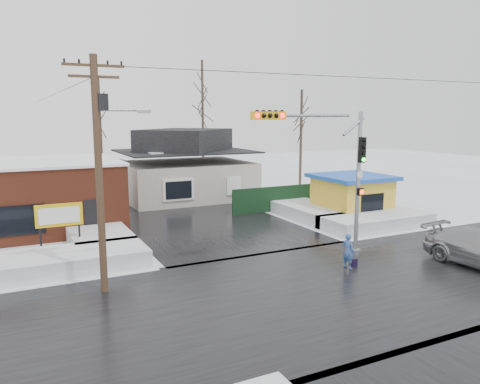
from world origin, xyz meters
name	(u,v)px	position (x,y,z in m)	size (l,w,h in m)	color
ground	(326,288)	(0.00, 0.00, 0.00)	(120.00, 120.00, 0.00)	white
road_ns	(326,288)	(0.00, 0.00, 0.01)	(10.00, 120.00, 0.02)	black
road_ew	(326,288)	(0.00, 0.00, 0.01)	(120.00, 10.00, 0.02)	black
snowbank_nw	(67,261)	(-9.00, 7.00, 0.40)	(7.00, 3.00, 0.80)	white
snowbank_ne	(376,221)	(9.00, 7.00, 0.40)	(7.00, 3.00, 0.80)	white
snowbank_nside_w	(94,231)	(-7.00, 12.00, 0.40)	(3.00, 8.00, 0.80)	white
snowbank_nside_e	(303,209)	(7.00, 12.00, 0.40)	(3.00, 8.00, 0.80)	white
traffic_signal	(333,165)	(2.43, 2.97, 4.54)	(6.05, 0.68, 7.00)	gray
utility_pole	(100,161)	(-7.93, 3.50, 5.11)	(3.15, 0.44, 9.00)	#382619
brick_building	(12,196)	(-11.00, 15.99, 2.08)	(12.20, 8.20, 4.12)	brown
marquee_sign	(59,217)	(-9.00, 9.49, 1.92)	(2.20, 0.21, 2.55)	black
house	(185,167)	(2.00, 22.00, 2.62)	(10.40, 8.40, 5.76)	beige
kiosk	(352,196)	(9.50, 9.99, 1.46)	(4.60, 4.60, 2.88)	yellow
fence	(282,198)	(6.50, 14.00, 0.90)	(8.00, 0.12, 1.80)	black
tree_far_left	(99,101)	(-4.00, 26.00, 7.95)	(3.00, 3.00, 10.00)	#332821
tree_far_mid	(202,86)	(6.00, 28.00, 9.54)	(3.00, 3.00, 12.00)	#332821
tree_far_right	(301,111)	(12.00, 20.00, 7.16)	(3.00, 3.00, 9.00)	#332821
pedestrian	(348,251)	(2.32, 1.51, 0.80)	(0.59, 0.38, 1.61)	#395BA0
shopping_bag	(354,263)	(2.74, 1.57, 0.17)	(0.28, 0.12, 0.35)	black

